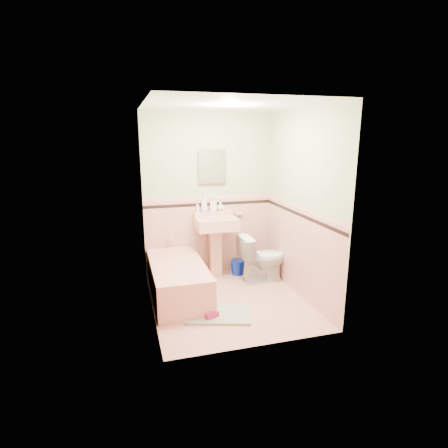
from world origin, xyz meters
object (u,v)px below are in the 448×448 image
object	(u,v)px
soap_bottle_right	(220,206)
bucket	(238,267)
bathtub	(178,281)
soap_bottle_mid	(213,204)
soap_bottle_left	(204,203)
medicine_cabinet	(212,166)
shoe	(212,315)
toilet	(263,258)
sink	(216,248)

from	to	relation	value
soap_bottle_right	bucket	distance (m)	1.01
bathtub	soap_bottle_mid	xyz separation A→B (m)	(0.69, 0.71, 0.90)
bathtub	soap_bottle_left	xyz separation A→B (m)	(0.54, 0.71, 0.92)
soap_bottle_mid	soap_bottle_right	size ratio (longest dim) A/B	1.55
soap_bottle_right	soap_bottle_left	bearing A→B (deg)	180.00
medicine_cabinet	shoe	size ratio (longest dim) A/B	2.73
soap_bottle_mid	soap_bottle_right	world-z (taller)	soap_bottle_mid
bathtub	toilet	distance (m)	1.34
bathtub	medicine_cabinet	bearing A→B (deg)	47.42
toilet	bucket	xyz separation A→B (m)	(-0.28, 0.35, -0.25)
soap_bottle_left	toilet	bearing A→B (deg)	-32.44
soap_bottle_mid	soap_bottle_right	bearing A→B (deg)	0.00
toilet	medicine_cabinet	bearing A→B (deg)	48.39
sink	soap_bottle_mid	xyz separation A→B (m)	(0.01, 0.18, 0.65)
bathtub	soap_bottle_mid	size ratio (longest dim) A/B	7.00
medicine_cabinet	toilet	world-z (taller)	medicine_cabinet
sink	shoe	size ratio (longest dim) A/B	5.79
shoe	sink	bearing A→B (deg)	51.40
sink	shoe	bearing A→B (deg)	-107.03
medicine_cabinet	soap_bottle_mid	xyz separation A→B (m)	(0.01, -0.03, -0.58)
sink	shoe	world-z (taller)	sink
medicine_cabinet	soap_bottle_left	distance (m)	0.57
soap_bottle_right	soap_bottle_mid	bearing A→B (deg)	180.00
soap_bottle_left	bucket	distance (m)	1.15
soap_bottle_left	soap_bottle_right	distance (m)	0.26
soap_bottle_mid	soap_bottle_right	xyz separation A→B (m)	(0.11, 0.00, -0.04)
bathtub	sink	world-z (taller)	sink
soap_bottle_left	toilet	xyz separation A→B (m)	(0.78, -0.49, -0.78)
bathtub	bucket	bearing A→B (deg)	28.56
sink	bucket	world-z (taller)	sink
soap_bottle_right	bathtub	bearing A→B (deg)	-138.36
medicine_cabinet	shoe	distance (m)	2.25
sink	toilet	bearing A→B (deg)	-26.19
bucket	toilet	bearing A→B (deg)	-51.64
bathtub	soap_bottle_mid	world-z (taller)	soap_bottle_mid
sink	soap_bottle_mid	world-z (taller)	soap_bottle_mid
soap_bottle_left	shoe	xyz separation A→B (m)	(-0.25, -1.46, -1.08)
soap_bottle_mid	soap_bottle_right	distance (m)	0.12
toilet	soap_bottle_right	bearing A→B (deg)	44.22
bathtub	toilet	world-z (taller)	toilet
soap_bottle_right	bucket	world-z (taller)	soap_bottle_right
soap_bottle_left	shoe	size ratio (longest dim) A/B	1.55
bathtub	medicine_cabinet	size ratio (longest dim) A/B	3.34
soap_bottle_right	toilet	xyz separation A→B (m)	(0.52, -0.49, -0.72)
medicine_cabinet	toilet	xyz separation A→B (m)	(0.64, -0.52, -1.34)
soap_bottle_right	bucket	size ratio (longest dim) A/B	0.60
bathtub	bucket	xyz separation A→B (m)	(1.04, 0.57, -0.11)
soap_bottle_mid	bucket	size ratio (longest dim) A/B	0.93
soap_bottle_left	toilet	size ratio (longest dim) A/B	0.35
soap_bottle_right	toilet	bearing A→B (deg)	-43.57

